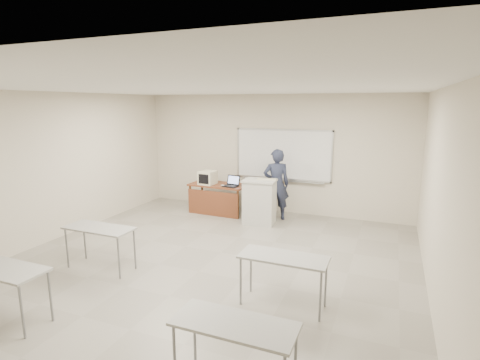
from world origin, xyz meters
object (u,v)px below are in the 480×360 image
at_px(keyboard, 267,179).
at_px(presenter, 276,184).
at_px(laptop, 231,184).
at_px(whiteboard, 283,155).
at_px(podium, 259,202).
at_px(crt_monitor, 208,178).
at_px(instructor_desk, 217,193).
at_px(mouse, 223,185).

height_order(keyboard, presenter, presenter).
bearing_deg(laptop, whiteboard, 43.46).
bearing_deg(podium, crt_monitor, 163.03).
relative_size(instructor_desk, crt_monitor, 3.47).
relative_size(podium, crt_monitor, 2.47).
relative_size(instructor_desk, presenter, 0.85).
xyz_separation_m(laptop, mouse, (-0.20, -0.08, -0.04)).
height_order(podium, laptop, podium).
distance_m(crt_monitor, keyboard, 1.69).
xyz_separation_m(podium, mouse, (-1.07, 0.27, 0.24)).
relative_size(whiteboard, podium, 2.37).
height_order(podium, mouse, podium).
distance_m(mouse, keyboard, 1.27).
distance_m(whiteboard, presenter, 0.91).
height_order(podium, presenter, presenter).
xyz_separation_m(laptop, keyboard, (1.02, -0.27, 0.25)).
relative_size(podium, mouse, 10.30).
xyz_separation_m(instructor_desk, presenter, (1.53, 0.12, 0.31)).
bearing_deg(whiteboard, crt_monitor, -155.48).
height_order(instructor_desk, laptop, laptop).
height_order(whiteboard, podium, whiteboard).
xyz_separation_m(crt_monitor, keyboard, (1.67, -0.27, 0.14)).
bearing_deg(crt_monitor, laptop, 3.29).
bearing_deg(podium, laptop, 154.02).
bearing_deg(mouse, podium, -6.49).
xyz_separation_m(instructor_desk, mouse, (0.20, -0.09, 0.22)).
relative_size(podium, keyboard, 2.40).
bearing_deg(presenter, podium, 38.26).
bearing_deg(laptop, presenter, 13.97).
distance_m(laptop, keyboard, 1.08).
bearing_deg(instructor_desk, presenter, 6.23).
distance_m(crt_monitor, presenter, 1.78).
bearing_deg(presenter, crt_monitor, -19.20).
bearing_deg(podium, keyboard, 23.95).
distance_m(podium, laptop, 0.98).
bearing_deg(keyboard, crt_monitor, 158.77).
distance_m(whiteboard, keyboard, 1.14).
height_order(crt_monitor, mouse, crt_monitor).
xyz_separation_m(instructor_desk, laptop, (0.40, -0.01, 0.26)).
height_order(crt_monitor, keyboard, crt_monitor).
bearing_deg(mouse, keyboard, -1.17).
height_order(crt_monitor, presenter, presenter).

